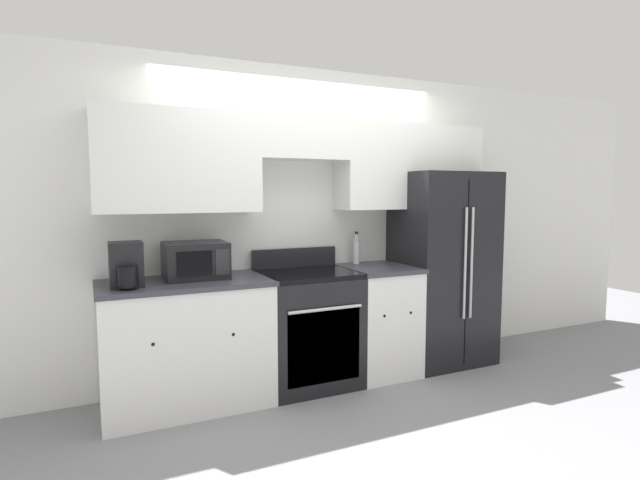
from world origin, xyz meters
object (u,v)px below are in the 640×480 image
oven_range (308,328)px  refrigerator (439,267)px  bottle (356,251)px  microwave (196,260)px

oven_range → refrigerator: size_ratio=0.63×
oven_range → refrigerator: 1.41m
bottle → oven_range: bearing=-158.2°
oven_range → bottle: bearing=21.8°
oven_range → microwave: size_ratio=2.43×
microwave → bottle: size_ratio=1.56×
microwave → oven_range: bearing=-4.7°
oven_range → microwave: (-0.87, 0.07, 0.59)m
microwave → bottle: (1.44, 0.16, -0.02)m
oven_range → refrigerator: (1.35, 0.05, 0.40)m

